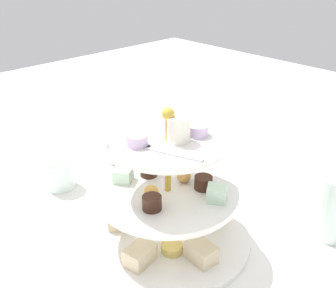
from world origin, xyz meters
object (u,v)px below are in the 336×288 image
tiered_serving_stand (168,204)px  water_glass_short_left (59,172)px  water_glass_tall_right (334,206)px  butter_knife_right (224,156)px  teacup_with_saucer (120,153)px

tiered_serving_stand → water_glass_short_left: size_ratio=4.15×
water_glass_tall_right → water_glass_short_left: (-0.47, -0.26, -0.02)m
water_glass_tall_right → water_glass_short_left: bearing=-151.0°
water_glass_tall_right → tiered_serving_stand: bearing=-130.8°
water_glass_tall_right → butter_knife_right: (-0.31, 0.10, -0.06)m
tiered_serving_stand → teacup_with_saucer: bearing=158.0°
water_glass_tall_right → teacup_with_saucer: 0.48m
water_glass_short_left → teacup_with_saucer: size_ratio=0.76×
tiered_serving_stand → water_glass_short_left: bearing=-171.0°
tiered_serving_stand → water_glass_tall_right: (0.19, 0.22, -0.02)m
tiered_serving_stand → teacup_with_saucer: tiered_serving_stand is taller
tiered_serving_stand → water_glass_tall_right: 0.29m
teacup_with_saucer → butter_knife_right: size_ratio=0.53×
water_glass_tall_right → teacup_with_saucer: (-0.47, -0.10, -0.03)m
butter_knife_right → water_glass_short_left: bearing=40.8°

